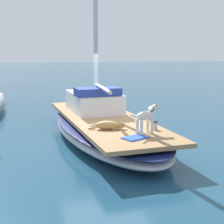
{
  "coord_description": "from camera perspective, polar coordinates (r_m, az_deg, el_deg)",
  "views": [
    {
      "loc": [
        -1.88,
        -9.84,
        2.65
      ],
      "look_at": [
        0.0,
        -1.0,
        1.01
      ],
      "focal_mm": 56.01,
      "sensor_mm": 36.0,
      "label": 1
    }
  ],
  "objects": [
    {
      "name": "coiled_rope",
      "position": [
        9.12,
        -2.66,
        -2.19
      ],
      "size": [
        0.32,
        0.32,
        0.04
      ],
      "primitive_type": "torus",
      "color": "beige",
      "rests_on": "sailboat_main"
    },
    {
      "name": "dog_tan",
      "position": [
        8.73,
        -0.55,
        -2.18
      ],
      "size": [
        0.95,
        0.34,
        0.22
      ],
      "color": "tan",
      "rests_on": "sailboat_main"
    },
    {
      "name": "dog_white",
      "position": [
        8.26,
        5.61,
        -0.71
      ],
      "size": [
        0.85,
        0.55,
        0.7
      ],
      "color": "silver",
      "rests_on": "sailboat_main"
    },
    {
      "name": "ground_plane",
      "position": [
        10.36,
        -1.15,
        -4.53
      ],
      "size": [
        120.0,
        120.0,
        0.0
      ],
      "primitive_type": "plane",
      "color": "navy"
    },
    {
      "name": "cabin_house",
      "position": [
        11.21,
        -2.95,
        1.84
      ],
      "size": [
        1.65,
        2.37,
        0.84
      ],
      "color": "silver",
      "rests_on": "sailboat_main"
    },
    {
      "name": "sailboat_main",
      "position": [
        10.28,
        -1.16,
        -2.73
      ],
      "size": [
        3.34,
        7.48,
        0.66
      ],
      "color": "#B2B7C1",
      "rests_on": "ground"
    },
    {
      "name": "deck_towel",
      "position": [
        7.91,
        3.83,
        -4.2
      ],
      "size": [
        0.66,
        0.58,
        0.03
      ],
      "primitive_type": "cube",
      "rotation": [
        0.0,
        0.0,
        0.48
      ],
      "color": "blue",
      "rests_on": "sailboat_main"
    },
    {
      "name": "deck_winch",
      "position": [
        8.79,
        6.91,
        -2.22
      ],
      "size": [
        0.16,
        0.16,
        0.21
      ],
      "color": "#B7B7BC",
      "rests_on": "sailboat_main"
    }
  ]
}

